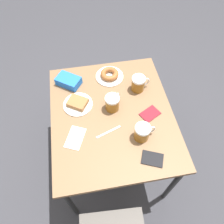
% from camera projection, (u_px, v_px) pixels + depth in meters
% --- Properties ---
extents(ground_plane, '(8.00, 8.00, 0.00)m').
position_uv_depth(ground_plane, '(112.00, 155.00, 2.07)').
color(ground_plane, '#333338').
extents(table, '(0.82, 0.96, 0.72)m').
position_uv_depth(table, '(112.00, 119.00, 1.52)').
color(table, brown).
rests_on(table, ground_plane).
extents(plate_with_cake, '(0.20, 0.20, 0.04)m').
position_uv_depth(plate_with_cake, '(78.00, 103.00, 1.50)').
color(plate_with_cake, white).
rests_on(plate_with_cake, table).
extents(plate_with_donut, '(0.21, 0.21, 0.05)m').
position_uv_depth(plate_with_donut, '(110.00, 75.00, 1.64)').
color(plate_with_donut, white).
rests_on(plate_with_donut, table).
extents(beer_mug_left, '(0.14, 0.10, 0.11)m').
position_uv_depth(beer_mug_left, '(142.00, 132.00, 1.33)').
color(beer_mug_left, '#8C5619').
rests_on(beer_mug_left, table).
extents(beer_mug_center, '(0.14, 0.10, 0.11)m').
position_uv_depth(beer_mug_center, '(138.00, 84.00, 1.54)').
color(beer_mug_center, '#8C5619').
rests_on(beer_mug_center, table).
extents(beer_mug_right, '(0.11, 0.12, 0.11)m').
position_uv_depth(beer_mug_right, '(112.00, 103.00, 1.45)').
color(beer_mug_right, '#8C5619').
rests_on(beer_mug_right, table).
extents(napkin_folded, '(0.15, 0.18, 0.00)m').
position_uv_depth(napkin_folded, '(75.00, 138.00, 1.37)').
color(napkin_folded, white).
rests_on(napkin_folded, table).
extents(fork, '(0.17, 0.07, 0.00)m').
position_uv_depth(fork, '(109.00, 132.00, 1.39)').
color(fork, silver).
rests_on(fork, table).
extents(passport_near_edge, '(0.15, 0.14, 0.01)m').
position_uv_depth(passport_near_edge, '(150.00, 114.00, 1.47)').
color(passport_near_edge, maroon).
rests_on(passport_near_edge, table).
extents(passport_far_edge, '(0.15, 0.13, 0.01)m').
position_uv_depth(passport_far_edge, '(152.00, 159.00, 1.29)').
color(passport_far_edge, black).
rests_on(passport_far_edge, table).
extents(blue_pouch, '(0.20, 0.19, 0.06)m').
position_uv_depth(blue_pouch, '(69.00, 81.00, 1.59)').
color(blue_pouch, blue).
rests_on(blue_pouch, table).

